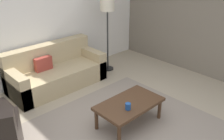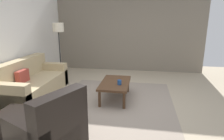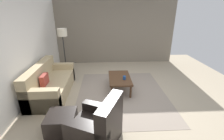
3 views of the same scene
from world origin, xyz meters
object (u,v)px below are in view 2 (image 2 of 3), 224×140
Objects in this scene: cup at (119,82)px; couch_main at (30,84)px; lamp_standing at (59,33)px; coffee_table at (115,84)px; ottoman at (17,123)px; armchair_leather at (51,134)px.

couch_main is at bearing 89.61° from cup.
lamp_standing is (1.38, -0.19, 1.11)m from couch_main.
cup is at bearing -143.58° from coffee_table.
couch_main is 2.06m from coffee_table.
lamp_standing reaches higher than coffee_table.
couch_main reaches higher than ottoman.
armchair_leather is 1.89× the size of ottoman.
couch_main is 1.84× the size of coffee_table.
lamp_standing reaches higher than armchair_leather.
cup is at bearing -43.38° from ottoman.
ottoman is 5.22× the size of cup.
armchair_leather is 3.68m from lamp_standing.
coffee_table is at bearing -15.82° from armchair_leather.
couch_main is at bearing 94.04° from coffee_table.
lamp_standing reaches higher than ottoman.
armchair_leather is at bearing -158.36° from lamp_standing.
ottoman is 2.16m from coffee_table.
armchair_leather is 2.11m from coffee_table.
coffee_table is at bearing -85.96° from couch_main.
cup is (1.53, -1.45, 0.26)m from ottoman.
couch_main is at bearing 172.31° from lamp_standing.
ottoman is 0.33× the size of lamp_standing.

